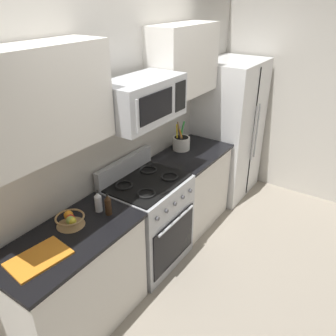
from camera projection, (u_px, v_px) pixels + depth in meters
name	position (u px, v px, depth m)	size (l,w,h in m)	color
ground_plane	(201.00, 283.00, 3.31)	(16.00, 16.00, 0.00)	gray
wall_back	(115.00, 136.00, 3.20)	(8.00, 0.10, 2.60)	beige
counter_left	(76.00, 283.00, 2.71)	(1.12, 0.60, 0.91)	silver
range_oven	(148.00, 221.00, 3.40)	(0.76, 0.64, 1.09)	#B2B5BA
counter_right	(191.00, 187.00, 4.02)	(0.89, 0.60, 0.91)	silver
refrigerator	(228.00, 130.00, 4.49)	(0.88, 0.71, 1.77)	silver
wall_right	(292.00, 96.00, 4.40)	(0.10, 8.00, 2.60)	beige
microwave	(142.00, 100.00, 2.85)	(0.78, 0.44, 0.36)	#B2B5BA
upper_cabinets_left	(31.00, 104.00, 2.12)	(1.11, 0.34, 0.69)	silver
upper_cabinets_right	(183.00, 60.00, 3.45)	(0.88, 0.34, 0.69)	silver
utensil_crock	(181.00, 143.00, 3.85)	(0.19, 0.19, 0.33)	white
fruit_basket	(70.00, 220.00, 2.60)	(0.22, 0.22, 0.10)	#9E7A4C
cutting_board	(39.00, 258.00, 2.29)	(0.39, 0.26, 0.02)	orange
bottle_vinegar	(98.00, 202.00, 2.76)	(0.06, 0.06, 0.19)	silver
bottle_soy	(108.00, 205.00, 2.71)	(0.05, 0.05, 0.19)	#382314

